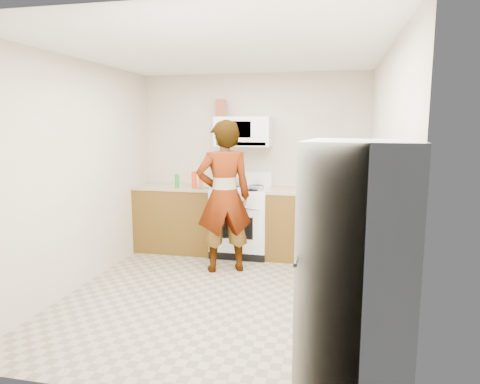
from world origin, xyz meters
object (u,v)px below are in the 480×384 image
(gas_range, at_px, (241,220))
(kettle, at_px, (311,182))
(person, at_px, (224,197))
(microwave, at_px, (244,132))
(fridge, at_px, (358,273))
(saucepan, at_px, (234,180))

(gas_range, distance_m, kettle, 1.09)
(gas_range, xyz_separation_m, person, (-0.06, -0.72, 0.44))
(microwave, height_order, fridge, microwave)
(microwave, relative_size, fridge, 0.45)
(microwave, relative_size, person, 0.41)
(person, relative_size, fridge, 1.09)
(gas_range, bearing_deg, fridge, -64.34)
(gas_range, height_order, kettle, gas_range)
(microwave, height_order, kettle, microwave)
(fridge, distance_m, saucepan, 3.44)
(gas_range, height_order, fridge, fridge)
(person, distance_m, fridge, 2.65)
(gas_range, bearing_deg, microwave, 90.00)
(gas_range, relative_size, kettle, 6.19)
(microwave, xyz_separation_m, saucepan, (-0.13, 0.02, -0.69))
(person, xyz_separation_m, fridge, (1.47, -2.21, -0.08))
(gas_range, relative_size, fridge, 0.66)
(gas_range, xyz_separation_m, fridge, (1.41, -2.93, 0.36))
(microwave, bearing_deg, kettle, -0.37)
(gas_range, height_order, microwave, microwave)
(gas_range, bearing_deg, kettle, 7.40)
(kettle, xyz_separation_m, saucepan, (-1.07, 0.02, -0.01))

